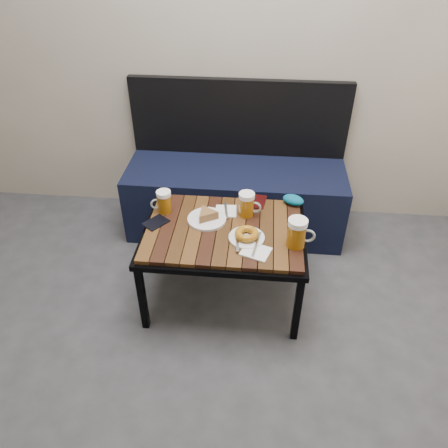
# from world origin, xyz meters

# --- Properties ---
(bench) EXTENTS (1.40, 0.50, 0.95)m
(bench) POSITION_xyz_m (0.13, 1.76, 0.27)
(bench) COLOR black
(bench) RESTS_ON ground
(cafe_table) EXTENTS (0.84, 0.62, 0.47)m
(cafe_table) POSITION_xyz_m (0.12, 1.09, 0.43)
(cafe_table) COLOR black
(cafe_table) RESTS_ON ground
(beer_mug_left) EXTENTS (0.12, 0.09, 0.12)m
(beer_mug_left) POSITION_xyz_m (-0.22, 1.22, 0.53)
(beer_mug_left) COLOR #8D520B
(beer_mug_left) RESTS_ON cafe_table
(beer_mug_centre) EXTENTS (0.13, 0.09, 0.13)m
(beer_mug_centre) POSITION_xyz_m (0.23, 1.23, 0.54)
(beer_mug_centre) COLOR #8D520B
(beer_mug_centre) RESTS_ON cafe_table
(beer_mug_right) EXTENTS (0.14, 0.09, 0.15)m
(beer_mug_right) POSITION_xyz_m (0.48, 0.99, 0.55)
(beer_mug_right) COLOR #8D520B
(beer_mug_right) RESTS_ON cafe_table
(plate_pie) EXTENTS (0.20, 0.20, 0.06)m
(plate_pie) POSITION_xyz_m (0.02, 1.16, 0.49)
(plate_pie) COLOR white
(plate_pie) RESTS_ON cafe_table
(plate_bagel) EXTENTS (0.18, 0.24, 0.05)m
(plate_bagel) POSITION_xyz_m (0.24, 1.02, 0.49)
(plate_bagel) COLOR white
(plate_bagel) RESTS_ON cafe_table
(napkin_left) EXTENTS (0.12, 0.15, 0.01)m
(napkin_left) POSITION_xyz_m (0.11, 1.24, 0.48)
(napkin_left) COLOR white
(napkin_left) RESTS_ON cafe_table
(napkin_right) EXTENTS (0.16, 0.15, 0.01)m
(napkin_right) POSITION_xyz_m (0.29, 0.92, 0.48)
(napkin_right) COLOR white
(napkin_right) RESTS_ON cafe_table
(passport_navy) EXTENTS (0.15, 0.15, 0.01)m
(passport_navy) POSITION_xyz_m (-0.24, 1.10, 0.47)
(passport_navy) COLOR black
(passport_navy) RESTS_ON cafe_table
(passport_burgundy) EXTENTS (0.12, 0.15, 0.01)m
(passport_burgundy) POSITION_xyz_m (0.27, 1.35, 0.48)
(passport_burgundy) COLOR black
(passport_burgundy) RESTS_ON cafe_table
(knit_pouch) EXTENTS (0.14, 0.12, 0.05)m
(knit_pouch) POSITION_xyz_m (0.48, 1.35, 0.50)
(knit_pouch) COLOR #055388
(knit_pouch) RESTS_ON cafe_table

